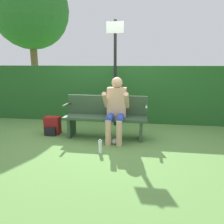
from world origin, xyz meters
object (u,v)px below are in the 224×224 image
at_px(backpack, 52,126).
at_px(parked_car, 198,79).
at_px(person_seated, 116,106).
at_px(water_bottle, 100,147).
at_px(park_bench, 106,116).
at_px(tree, 31,11).
at_px(signpost, 115,67).

xyz_separation_m(backpack, parked_car, (5.19, 9.61, 0.42)).
height_order(person_seated, water_bottle, person_seated).
relative_size(person_seated, water_bottle, 5.14).
relative_size(park_bench, parked_car, 0.39).
relative_size(person_seated, parked_car, 0.29).
bearing_deg(water_bottle, parked_car, 69.31).
distance_m(person_seated, tree, 6.85).
xyz_separation_m(park_bench, water_bottle, (0.05, -0.87, -0.33)).
bearing_deg(person_seated, parked_car, 68.78).
bearing_deg(water_bottle, signpost, 89.31).
bearing_deg(tree, backpack, -59.67).
distance_m(water_bottle, tree, 7.53).
height_order(park_bench, backpack, park_bench).
bearing_deg(signpost, parked_car, 65.69).
distance_m(backpack, water_bottle, 1.51).
bearing_deg(backpack, water_bottle, -35.25).
xyz_separation_m(person_seated, parked_car, (3.78, 9.74, -0.08)).
distance_m(parked_car, tree, 9.81).
height_order(park_bench, water_bottle, park_bench).
relative_size(signpost, tree, 0.48).
bearing_deg(tree, person_seated, -48.97).
relative_size(park_bench, person_seated, 1.36).
bearing_deg(signpost, water_bottle, -90.69).
distance_m(signpost, tree, 5.79).
bearing_deg(parked_car, park_bench, 148.65).
distance_m(park_bench, backpack, 1.21).
height_order(backpack, water_bottle, backpack).
relative_size(parked_car, tree, 0.84).
relative_size(park_bench, backpack, 4.40).
distance_m(park_bench, person_seated, 0.35).
distance_m(signpost, parked_car, 9.60).
bearing_deg(tree, parked_car, 32.76).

